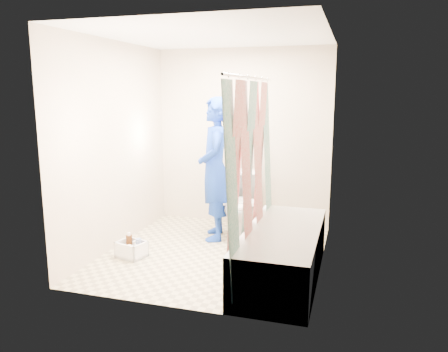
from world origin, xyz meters
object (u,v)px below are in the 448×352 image
(bathtub, at_px, (282,252))
(toilet, at_px, (241,205))
(cleaning_caddy, at_px, (132,250))
(plumber, at_px, (215,169))

(bathtub, distance_m, toilet, 1.35)
(toilet, bearing_deg, cleaning_caddy, -141.03)
(plumber, distance_m, cleaning_caddy, 1.39)
(toilet, xyz_separation_m, plumber, (-0.29, -0.16, 0.48))
(bathtub, xyz_separation_m, cleaning_caddy, (-1.69, 0.06, -0.18))
(bathtub, bearing_deg, toilet, 122.21)
(toilet, relative_size, cleaning_caddy, 2.28)
(toilet, height_order, plumber, plumber)
(bathtub, height_order, cleaning_caddy, bathtub)
(toilet, height_order, cleaning_caddy, toilet)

